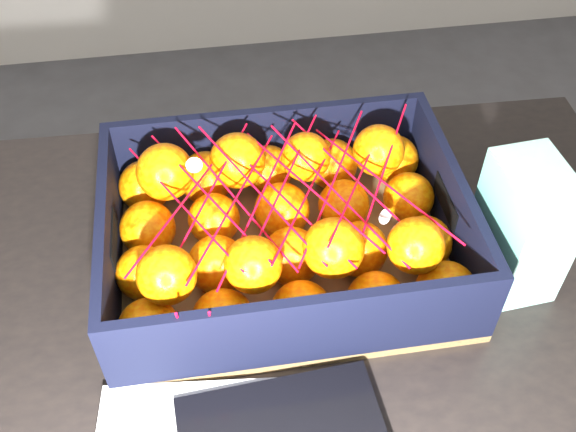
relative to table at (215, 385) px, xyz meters
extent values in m
cube|color=black|center=(0.00, 0.00, 0.08)|extent=(1.23, 0.84, 0.04)
cylinder|color=black|center=(0.55, 0.35, -0.30)|extent=(0.06, 0.06, 0.71)
cube|color=brown|center=(0.11, 0.11, 0.10)|extent=(0.43, 0.32, 0.01)
cube|color=black|center=(0.11, 0.27, 0.16)|extent=(0.43, 0.01, 0.12)
cube|color=black|center=(0.11, -0.04, 0.16)|extent=(0.43, 0.01, 0.12)
cube|color=black|center=(-0.10, 0.11, 0.16)|extent=(0.01, 0.30, 0.12)
cube|color=black|center=(0.32, 0.11, 0.16)|extent=(0.01, 0.30, 0.12)
sphere|color=orange|center=(-0.06, 0.00, 0.15)|extent=(0.07, 0.07, 0.07)
sphere|color=orange|center=(-0.07, 0.08, 0.15)|extent=(0.07, 0.07, 0.07)
sphere|color=orange|center=(-0.06, 0.15, 0.15)|extent=(0.07, 0.07, 0.07)
sphere|color=orange|center=(-0.06, 0.23, 0.15)|extent=(0.07, 0.07, 0.07)
sphere|color=orange|center=(0.02, 0.00, 0.15)|extent=(0.07, 0.07, 0.07)
sphere|color=orange|center=(0.02, 0.08, 0.15)|extent=(0.07, 0.07, 0.07)
sphere|color=orange|center=(0.02, 0.15, 0.15)|extent=(0.07, 0.07, 0.07)
sphere|color=orange|center=(0.02, 0.23, 0.15)|extent=(0.07, 0.07, 0.07)
sphere|color=orange|center=(0.11, -0.01, 0.15)|extent=(0.07, 0.07, 0.07)
sphere|color=orange|center=(0.11, 0.08, 0.15)|extent=(0.07, 0.07, 0.07)
sphere|color=orange|center=(0.11, 0.15, 0.15)|extent=(0.07, 0.07, 0.07)
sphere|color=orange|center=(0.10, 0.23, 0.15)|extent=(0.07, 0.07, 0.07)
sphere|color=orange|center=(0.19, -0.01, 0.15)|extent=(0.07, 0.07, 0.07)
sphere|color=orange|center=(0.19, 0.07, 0.15)|extent=(0.07, 0.07, 0.07)
sphere|color=orange|center=(0.19, 0.15, 0.15)|extent=(0.07, 0.07, 0.07)
sphere|color=orange|center=(0.19, 0.23, 0.15)|extent=(0.07, 0.07, 0.07)
sphere|color=orange|center=(0.28, 0.00, 0.15)|extent=(0.07, 0.07, 0.07)
sphere|color=orange|center=(0.27, 0.07, 0.15)|extent=(0.07, 0.07, 0.07)
sphere|color=orange|center=(0.28, 0.15, 0.15)|extent=(0.07, 0.07, 0.07)
sphere|color=orange|center=(0.28, 0.22, 0.15)|extent=(0.07, 0.07, 0.07)
sphere|color=orange|center=(-0.03, 0.03, 0.20)|extent=(0.07, 0.07, 0.07)
sphere|color=orange|center=(-0.03, 0.19, 0.20)|extent=(0.07, 0.07, 0.07)
sphere|color=orange|center=(0.06, 0.03, 0.20)|extent=(0.06, 0.06, 0.06)
sphere|color=orange|center=(0.06, 0.20, 0.20)|extent=(0.07, 0.07, 0.07)
sphere|color=orange|center=(0.15, 0.04, 0.20)|extent=(0.07, 0.07, 0.07)
sphere|color=orange|center=(0.15, 0.19, 0.20)|extent=(0.06, 0.06, 0.06)
sphere|color=orange|center=(0.24, 0.03, 0.20)|extent=(0.07, 0.07, 0.07)
sphere|color=orange|center=(0.24, 0.19, 0.20)|extent=(0.07, 0.07, 0.07)
cylinder|color=red|center=(-0.01, 0.12, 0.21)|extent=(0.12, 0.23, 0.01)
cylinder|color=red|center=(0.02, 0.12, 0.22)|extent=(0.12, 0.23, 0.00)
cylinder|color=red|center=(0.05, 0.12, 0.21)|extent=(0.12, 0.23, 0.04)
cylinder|color=red|center=(0.08, 0.12, 0.22)|extent=(0.12, 0.23, 0.03)
cylinder|color=red|center=(0.11, 0.11, 0.21)|extent=(0.12, 0.23, 0.01)
cylinder|color=red|center=(0.14, 0.11, 0.22)|extent=(0.12, 0.23, 0.01)
cylinder|color=red|center=(0.17, 0.10, 0.22)|extent=(0.12, 0.23, 0.03)
cylinder|color=red|center=(0.20, 0.12, 0.21)|extent=(0.12, 0.23, 0.02)
cylinder|color=red|center=(0.23, 0.11, 0.22)|extent=(0.12, 0.23, 0.01)
cylinder|color=red|center=(-0.01, 0.11, 0.22)|extent=(0.12, 0.23, 0.04)
cylinder|color=red|center=(0.02, 0.12, 0.21)|extent=(0.12, 0.23, 0.03)
cylinder|color=red|center=(0.05, 0.11, 0.22)|extent=(0.12, 0.23, 0.01)
cylinder|color=red|center=(0.08, 0.11, 0.22)|extent=(0.12, 0.23, 0.03)
cylinder|color=red|center=(0.11, 0.12, 0.22)|extent=(0.12, 0.23, 0.02)
cylinder|color=red|center=(0.14, 0.11, 0.21)|extent=(0.12, 0.23, 0.02)
cylinder|color=red|center=(0.17, 0.12, 0.22)|extent=(0.12, 0.23, 0.03)
cylinder|color=red|center=(0.20, 0.12, 0.22)|extent=(0.12, 0.23, 0.04)
cylinder|color=red|center=(0.23, 0.12, 0.22)|extent=(0.12, 0.23, 0.04)
cylinder|color=red|center=(-0.02, -0.03, 0.19)|extent=(0.00, 0.03, 0.09)
cylinder|color=red|center=(0.01, -0.03, 0.19)|extent=(0.01, 0.04, 0.08)
cube|color=white|center=(0.38, 0.05, 0.18)|extent=(0.08, 0.12, 0.17)
camera|label=1|loc=(0.03, -0.43, 0.77)|focal=41.81mm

